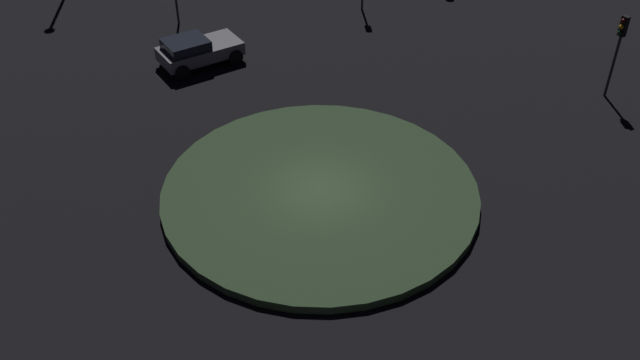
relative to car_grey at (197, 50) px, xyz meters
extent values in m
plane|color=black|center=(-7.23, 9.20, -0.76)|extent=(118.08, 118.08, 0.00)
cylinder|color=#2D4228|center=(-7.23, 9.20, -0.60)|extent=(11.73, 11.73, 0.32)
cube|color=slate|center=(-0.12, -0.10, -0.10)|extent=(4.16, 3.96, 0.61)
cube|color=black|center=(0.40, 0.35, 0.43)|extent=(2.57, 2.54, 0.45)
cylinder|color=black|center=(-0.56, -1.73, -0.41)|extent=(0.68, 0.63, 0.70)
cylinder|color=black|center=(-1.79, -0.30, -0.41)|extent=(0.68, 0.63, 0.70)
cylinder|color=black|center=(1.55, 0.09, -0.41)|extent=(0.68, 0.63, 0.70)
cylinder|color=black|center=(0.32, 1.52, -0.41)|extent=(0.68, 0.63, 0.70)
cylinder|color=#2D2D2D|center=(-18.93, 0.29, 0.72)|extent=(0.12, 0.12, 2.95)
cube|color=black|center=(-18.93, 0.29, 2.65)|extent=(0.36, 0.37, 0.90)
sphere|color=#3F0C0C|center=(-18.82, 0.38, 2.92)|extent=(0.20, 0.20, 0.20)
sphere|color=yellow|center=(-18.82, 0.38, 2.65)|extent=(0.20, 0.20, 0.20)
sphere|color=#0F3819|center=(-18.82, 0.38, 2.38)|extent=(0.20, 0.20, 0.20)
camera|label=1|loc=(-10.17, 29.88, 16.07)|focal=40.51mm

